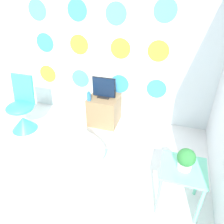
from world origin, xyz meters
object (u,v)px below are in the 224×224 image
at_px(chair, 22,114).
at_px(tv, 104,89).
at_px(vase, 89,96).
at_px(bathtub, 71,147).
at_px(potted_plant_left, 186,159).

bearing_deg(chair, tv, 25.48).
distance_m(tv, vase, 0.26).
relative_size(bathtub, potted_plant_left, 4.12).
distance_m(vase, potted_plant_left, 1.75).
height_order(bathtub, vase, vase).
relative_size(tv, potted_plant_left, 1.66).
height_order(bathtub, potted_plant_left, potted_plant_left).
distance_m(bathtub, vase, 0.86).
distance_m(bathtub, potted_plant_left, 1.41).
height_order(chair, vase, chair).
xyz_separation_m(tv, vase, (-0.18, -0.16, -0.08)).
distance_m(chair, vase, 1.06).
distance_m(chair, tv, 1.30).
bearing_deg(potted_plant_left, tv, 134.86).
xyz_separation_m(chair, vase, (0.95, 0.38, 0.26)).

